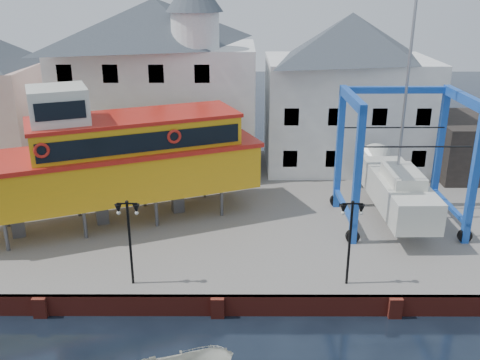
{
  "coord_description": "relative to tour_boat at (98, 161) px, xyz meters",
  "views": [
    {
      "loc": [
        1.05,
        -20.56,
        14.29
      ],
      "look_at": [
        1.0,
        7.0,
        4.0
      ],
      "focal_mm": 40.0,
      "sensor_mm": 36.0,
      "label": 1
    }
  ],
  "objects": [
    {
      "name": "ground",
      "position": [
        6.99,
        -7.84,
        -4.82
      ],
      "size": [
        140.0,
        140.0,
        0.0
      ],
      "primitive_type": "plane",
      "color": "black",
      "rests_on": "ground"
    },
    {
      "name": "hardstanding",
      "position": [
        6.99,
        3.16,
        -4.32
      ],
      "size": [
        44.0,
        22.0,
        1.0
      ],
      "primitive_type": "cube",
      "color": "slate",
      "rests_on": "ground"
    },
    {
      "name": "quay_wall",
      "position": [
        6.99,
        -7.74,
        -4.32
      ],
      "size": [
        44.0,
        0.47,
        1.0
      ],
      "color": "maroon",
      "rests_on": "ground"
    },
    {
      "name": "building_white_main",
      "position": [
        2.12,
        10.55,
        2.52
      ],
      "size": [
        14.0,
        8.3,
        14.0
      ],
      "color": "silver",
      "rests_on": "hardstanding"
    },
    {
      "name": "building_white_right",
      "position": [
        15.99,
        11.15,
        1.78
      ],
      "size": [
        12.0,
        8.0,
        11.2
      ],
      "color": "silver",
      "rests_on": "hardstanding"
    },
    {
      "name": "lamp_post_left",
      "position": [
        2.99,
        -6.64,
        -0.65
      ],
      "size": [
        1.12,
        0.32,
        4.2
      ],
      "color": "black",
      "rests_on": "hardstanding"
    },
    {
      "name": "lamp_post_right",
      "position": [
        12.99,
        -6.64,
        -0.65
      ],
      "size": [
        1.12,
        0.32,
        4.2
      ],
      "color": "black",
      "rests_on": "hardstanding"
    },
    {
      "name": "tour_boat",
      "position": [
        0.0,
        0.0,
        0.0
      ],
      "size": [
        18.9,
        11.12,
        8.11
      ],
      "rotation": [
        0.0,
        0.0,
        0.39
      ],
      "color": "#59595E",
      "rests_on": "hardstanding"
    },
    {
      "name": "travel_lift",
      "position": [
        17.06,
        0.93,
        -1.39
      ],
      "size": [
        6.9,
        9.72,
        14.64
      ],
      "rotation": [
        0.0,
        0.0,
        0.01
      ],
      "color": "#1444AB",
      "rests_on": "hardstanding"
    }
  ]
}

